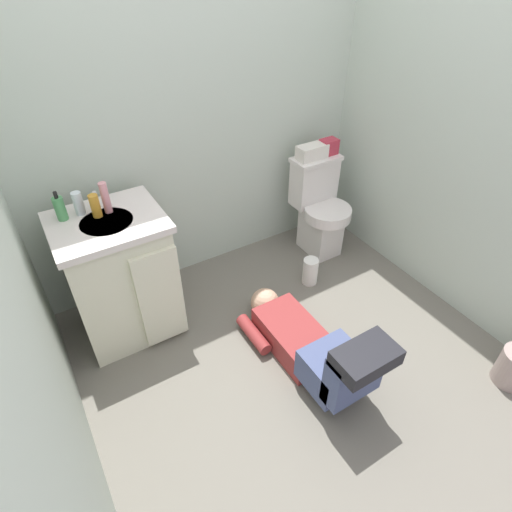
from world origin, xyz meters
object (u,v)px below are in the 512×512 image
at_px(tissue_box, 312,152).
at_px(bottle_amber, 95,206).
at_px(person_plumber, 312,347).
at_px(toiletry_bag, 329,147).
at_px(bottle_clear, 78,203).
at_px(paper_towel_roll, 310,271).
at_px(faucet, 96,200).
at_px(soap_dispenser, 60,208).
at_px(vanity_cabinet, 121,276).
at_px(toilet, 319,208).
at_px(bottle_pink, 105,198).

relative_size(tissue_box, bottle_amber, 1.70).
relative_size(person_plumber, toiletry_bag, 8.59).
height_order(bottle_clear, paper_towel_roll, bottle_clear).
height_order(bottle_clear, bottle_amber, bottle_clear).
relative_size(faucet, tissue_box, 0.45).
bearing_deg(bottle_amber, tissue_box, 3.30).
xyz_separation_m(faucet, bottle_amber, (-0.02, -0.09, 0.01)).
height_order(soap_dispenser, paper_towel_roll, soap_dispenser).
relative_size(faucet, bottle_clear, 0.76).
height_order(bottle_amber, paper_towel_roll, bottle_amber).
bearing_deg(person_plumber, vanity_cabinet, 132.25).
height_order(tissue_box, paper_towel_roll, tissue_box).
bearing_deg(vanity_cabinet, toilet, 2.11).
bearing_deg(vanity_cabinet, soap_dispenser, 146.90).
bearing_deg(bottle_clear, toiletry_bag, 0.59).
bearing_deg(toilet, paper_towel_roll, -133.20).
xyz_separation_m(toilet, bottle_pink, (-1.50, 0.02, 0.54)).
bearing_deg(tissue_box, vanity_cabinet, -174.37).
xyz_separation_m(toilet, bottle_clear, (-1.63, 0.07, 0.52)).
bearing_deg(faucet, toilet, -3.33).
xyz_separation_m(person_plumber, bottle_amber, (-0.81, 0.93, 0.71)).
relative_size(person_plumber, bottle_clear, 8.12).
distance_m(person_plumber, soap_dispenser, 1.57).
height_order(faucet, bottle_clear, bottle_clear).
bearing_deg(bottle_amber, faucet, 74.43).
height_order(toilet, vanity_cabinet, vanity_cabinet).
relative_size(vanity_cabinet, bottle_pink, 4.64).
bearing_deg(toiletry_bag, vanity_cabinet, -174.88).
bearing_deg(tissue_box, toiletry_bag, 0.00).
relative_size(soap_dispenser, bottle_amber, 1.28).
distance_m(toiletry_bag, bottle_clear, 1.74).
distance_m(toilet, bottle_clear, 1.72).
bearing_deg(faucet, bottle_clear, -169.88).
bearing_deg(bottle_clear, vanity_cabinet, -52.64).
xyz_separation_m(toiletry_bag, soap_dispenser, (-1.83, -0.02, 0.08)).
height_order(person_plumber, tissue_box, tissue_box).
xyz_separation_m(soap_dispenser, paper_towel_roll, (1.43, -0.39, -0.79)).
xyz_separation_m(toiletry_bag, paper_towel_roll, (-0.40, -0.41, -0.70)).
distance_m(toilet, vanity_cabinet, 1.54).
xyz_separation_m(toilet, paper_towel_roll, (-0.30, -0.32, -0.27)).
height_order(toilet, toiletry_bag, toiletry_bag).
bearing_deg(soap_dispenser, faucet, 6.01).
distance_m(bottle_pink, paper_towel_roll, 1.48).
bearing_deg(toiletry_bag, paper_towel_roll, -134.65).
relative_size(bottle_amber, paper_towel_roll, 0.63).
xyz_separation_m(soap_dispenser, bottle_clear, (0.09, 0.00, -0.00)).
xyz_separation_m(tissue_box, bottle_clear, (-1.59, -0.02, 0.09)).
xyz_separation_m(vanity_cabinet, tissue_box, (1.49, 0.15, 0.38)).
bearing_deg(vanity_cabinet, paper_towel_roll, -12.01).
bearing_deg(vanity_cabinet, tissue_box, 5.63).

